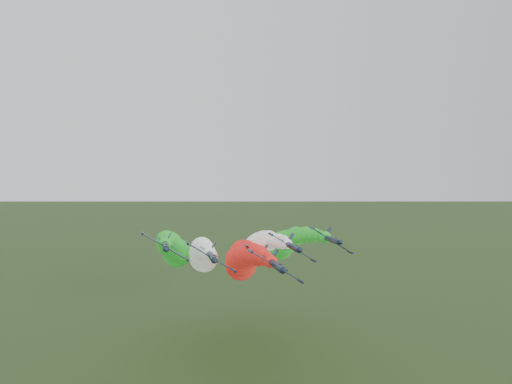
% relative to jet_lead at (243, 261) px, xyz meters
% --- Properties ---
extents(jet_lead, '(15.26, 78.85, 20.00)m').
position_rel_jet_lead_xyz_m(jet_lead, '(0.00, 0.00, 0.00)').
color(jet_lead, black).
rests_on(jet_lead, ground).
extents(jet_inner_left, '(14.56, 78.15, 19.29)m').
position_rel_jet_lead_xyz_m(jet_inner_left, '(-10.37, 9.27, 0.52)').
color(jet_inner_left, black).
rests_on(jet_inner_left, ground).
extents(jet_inner_right, '(14.79, 78.38, 19.52)m').
position_rel_jet_lead_xyz_m(jet_inner_right, '(6.53, 12.11, 1.48)').
color(jet_inner_right, black).
rests_on(jet_inner_right, ground).
extents(jet_outer_left, '(15.26, 78.85, 19.99)m').
position_rel_jet_lead_xyz_m(jet_outer_left, '(-18.70, 19.74, 1.24)').
color(jet_outer_left, black).
rests_on(jet_outer_left, ground).
extents(jet_outer_right, '(14.29, 77.88, 19.02)m').
position_rel_jet_lead_xyz_m(jet_outer_right, '(17.31, 19.17, 1.70)').
color(jet_outer_right, black).
rests_on(jet_outer_right, ground).
extents(jet_trail, '(15.35, 78.94, 20.09)m').
position_rel_jet_lead_xyz_m(jet_trail, '(3.53, 23.86, -2.54)').
color(jet_trail, black).
rests_on(jet_trail, ground).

